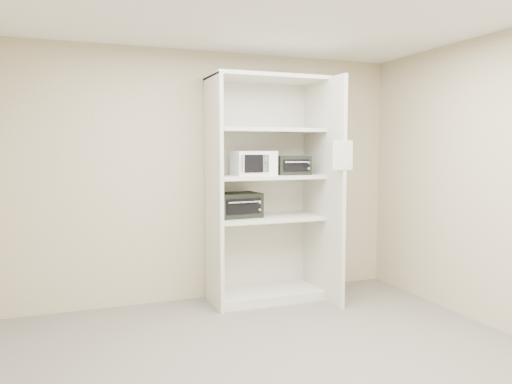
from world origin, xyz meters
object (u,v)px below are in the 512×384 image
object	(u,v)px
toaster_oven_upper	(292,165)
toaster_oven_lower	(237,205)
shelving_unit	(270,197)
microwave	(253,163)

from	to	relation	value
toaster_oven_upper	toaster_oven_lower	bearing A→B (deg)	174.28
shelving_unit	microwave	distance (m)	0.42
shelving_unit	toaster_oven_lower	distance (m)	0.38
shelving_unit	toaster_oven_lower	bearing A→B (deg)	172.15
microwave	toaster_oven_upper	size ratio (longest dim) A/B	1.21
toaster_oven_lower	microwave	bearing A→B (deg)	-24.30
microwave	toaster_oven_upper	xyz separation A→B (m)	(0.43, -0.05, -0.03)
microwave	toaster_oven_upper	distance (m)	0.43
microwave	toaster_oven_lower	size ratio (longest dim) A/B	0.91
microwave	toaster_oven_upper	world-z (taller)	microwave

